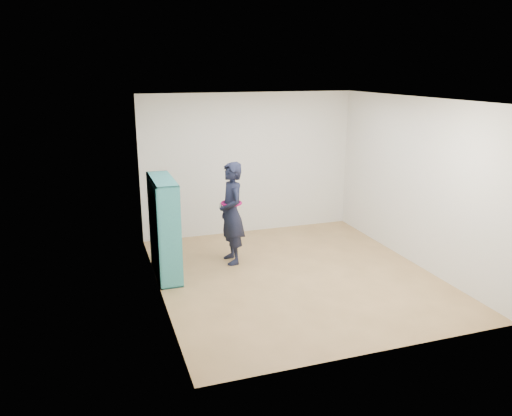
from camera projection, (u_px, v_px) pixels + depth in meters
name	position (u px, v px, depth m)	size (l,w,h in m)	color
floor	(295.00, 275.00, 7.52)	(4.50, 4.50, 0.00)	olive
ceiling	(299.00, 99.00, 6.82)	(4.50, 4.50, 0.00)	white
wall_left	(156.00, 203.00, 6.56)	(0.02, 4.50, 2.60)	silver
wall_right	(415.00, 182.00, 7.78)	(0.02, 4.50, 2.60)	silver
wall_back	(249.00, 164.00, 9.23)	(4.00, 0.02, 2.60)	silver
wall_front	(382.00, 241.00, 5.12)	(4.00, 0.02, 2.60)	silver
bookshelf	(163.00, 229.00, 7.36)	(0.32, 1.11, 1.48)	teal
person	(232.00, 213.00, 7.83)	(0.41, 0.60, 1.62)	black
smartphone	(220.00, 206.00, 7.82)	(0.03, 0.09, 0.12)	silver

